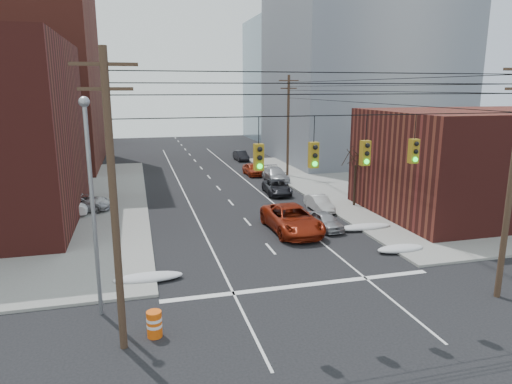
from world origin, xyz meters
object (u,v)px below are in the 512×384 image
parked_car_b (319,203)px  parked_car_e (253,169)px  lot_car_b (80,203)px  lot_car_a (58,208)px  lot_car_d (10,197)px  red_pickup (292,219)px  parked_car_d (275,175)px  lot_car_c (12,206)px  parked_car_a (325,221)px  parked_car_f (241,156)px  parked_car_c (277,187)px  construction_barrel (154,324)px

parked_car_b → parked_car_e: size_ratio=0.94×
lot_car_b → lot_car_a: bearing=141.4°
lot_car_d → red_pickup: bearing=-145.1°
red_pickup → parked_car_d: bearing=75.5°
parked_car_b → lot_car_b: (-18.48, 4.21, 0.21)m
red_pickup → lot_car_c: (-19.46, 9.05, -0.03)m
lot_car_a → parked_car_a: bearing=-113.0°
parked_car_f → parked_car_b: bearing=-90.8°
parked_car_c → lot_car_b: 17.09m
parked_car_b → parked_car_f: parked_car_f is taller
parked_car_f → lot_car_b: bearing=-130.1°
parked_car_c → lot_car_c: bearing=-170.6°
lot_car_a → lot_car_b: (1.45, 1.37, -0.02)m
parked_car_d → lot_car_a: 22.04m
parked_car_e → lot_car_b: 20.84m
parked_car_d → lot_car_b: 20.16m
parked_car_a → lot_car_b: size_ratio=0.75×
parked_car_b → parked_car_c: 6.64m
parked_car_c → lot_car_a: 18.74m
red_pickup → parked_car_a: size_ratio=1.78×
parked_car_b → lot_car_c: lot_car_c is taller
parked_car_b → construction_barrel: size_ratio=3.47×
parked_car_c → parked_car_d: parked_car_d is taller
parked_car_c → lot_car_c: lot_car_c is taller
parked_car_e → lot_car_b: lot_car_b is taller
parked_car_c → lot_car_d: (-22.67, 0.84, 0.29)m
red_pickup → parked_car_f: red_pickup is taller
parked_car_c → parked_car_e: size_ratio=1.16×
parked_car_c → parked_car_f: (1.27, 20.50, 0.03)m
parked_car_b → lot_car_d: bearing=163.4°
lot_car_c → construction_barrel: bearing=-130.0°
lot_car_d → parked_car_c: bearing=-116.7°
parked_car_a → parked_car_f: parked_car_f is taller
parked_car_b → parked_car_f: 26.96m
lot_car_a → lot_car_c: 3.81m
parked_car_e → construction_barrel: parked_car_e is taller
parked_car_a → parked_car_b: (1.53, 4.70, 0.00)m
parked_car_e → parked_car_b: bearing=-87.5°
parked_car_c → parked_car_f: parked_car_f is taller
parked_car_c → construction_barrel: bearing=-114.2°
red_pickup → parked_car_f: (3.67, 31.60, -0.22)m
parked_car_a → parked_car_d: parked_car_d is taller
red_pickup → parked_car_b: size_ratio=1.72×
parked_car_a → construction_barrel: (-12.12, -11.40, -0.06)m
red_pickup → parked_car_f: size_ratio=1.59×
lot_car_a → lot_car_b: lot_car_a is taller
parked_car_a → lot_car_b: (-16.94, 8.92, 0.21)m
red_pickup → lot_car_b: size_ratio=1.33×
parked_car_d → construction_barrel: bearing=-115.2°
lot_car_d → parked_car_e: bearing=-93.3°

